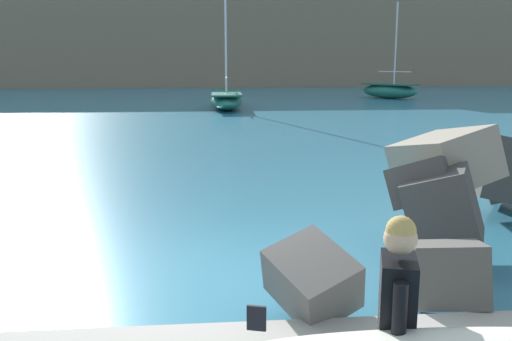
# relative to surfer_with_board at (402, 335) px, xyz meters

# --- Properties ---
(ground_plane) EXTENTS (400.00, 400.00, 0.00)m
(ground_plane) POSITION_rel_surfer_with_board_xyz_m (-0.99, 4.14, -1.28)
(ground_plane) COLOR #2D6B84
(breakwater_jetty) EXTENTS (31.77, 6.19, 2.09)m
(breakwater_jetty) POSITION_rel_surfer_with_board_xyz_m (-1.20, 5.11, -0.30)
(breakwater_jetty) COLOR #4C4944
(breakwater_jetty) RESTS_ON ground
(surfer_with_board) EXTENTS (2.11, 1.42, 1.78)m
(surfer_with_board) POSITION_rel_surfer_with_board_xyz_m (0.00, 0.00, 0.00)
(surfer_with_board) COLOR black
(surfer_with_board) RESTS_ON walkway_path
(boat_near_left) EXTENTS (4.19, 4.45, 6.95)m
(boat_near_left) POSITION_rel_surfer_with_board_xyz_m (12.53, 37.83, -0.67)
(boat_near_left) COLOR #1E6656
(boat_near_left) RESTS_ON ground
(boat_mid_left) EXTENTS (1.98, 6.09, 7.85)m
(boat_mid_left) POSITION_rel_surfer_with_board_xyz_m (0.03, 30.12, -0.72)
(boat_mid_left) COLOR #1E6656
(boat_mid_left) RESTS_ON ground
(headland_bluff) EXTENTS (95.43, 43.61, 13.84)m
(headland_bluff) POSITION_rel_surfer_with_board_xyz_m (5.27, 76.05, 5.67)
(headland_bluff) COLOR #756651
(headland_bluff) RESTS_ON ground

